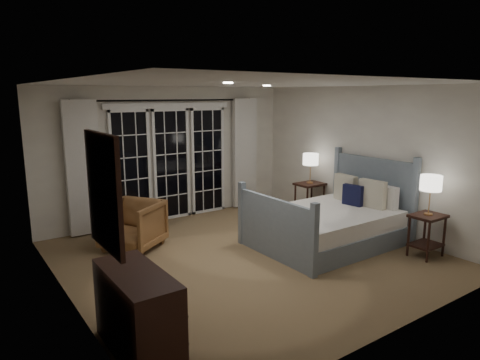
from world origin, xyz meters
TOP-DOWN VIEW (x-y plane):
  - floor at (0.00, 0.00)m, footprint 5.00×5.00m
  - ceiling at (0.00, 0.00)m, footprint 5.00×5.00m
  - wall_left at (-2.50, 0.00)m, footprint 0.02×5.00m
  - wall_right at (2.50, 0.00)m, footprint 0.02×5.00m
  - wall_back at (0.00, 2.50)m, footprint 5.00×0.02m
  - wall_front at (0.00, -2.50)m, footprint 5.00×0.02m
  - french_doors at (0.00, 2.46)m, footprint 2.50×0.04m
  - curtain_rod at (0.00, 2.40)m, footprint 3.50×0.03m
  - curtain_left at (-1.65, 2.38)m, footprint 0.55×0.10m
  - curtain_right at (1.65, 2.38)m, footprint 0.55×0.10m
  - downlight_a at (0.80, 0.60)m, footprint 0.12×0.12m
  - downlight_b at (-0.60, -0.40)m, footprint 0.12×0.12m
  - bed at (1.42, -0.28)m, footprint 2.24×1.60m
  - nightstand_left at (2.16, -1.50)m, footprint 0.49×0.39m
  - nightstand_right at (2.20, 0.99)m, footprint 0.52×0.42m
  - lamp_left at (2.16, -1.50)m, footprint 0.30×0.30m
  - lamp_right at (2.20, 0.99)m, footprint 0.30×0.30m
  - armchair at (-1.26, 1.30)m, footprint 1.13×1.13m
  - dresser at (-2.23, -1.33)m, footprint 0.47×1.10m
  - mirror at (-2.47, -1.33)m, footprint 0.05×0.85m

SIDE VIEW (x-z plane):
  - floor at x=0.00m, z-range 0.00..0.00m
  - bed at x=1.42m, z-range -0.32..0.98m
  - armchair at x=-1.26m, z-range 0.00..0.75m
  - dresser at x=-2.23m, z-range 0.00..0.78m
  - nightstand_left at x=2.16m, z-range 0.10..0.73m
  - nightstand_right at x=2.20m, z-range 0.11..0.79m
  - french_doors at x=0.00m, z-range -0.01..2.19m
  - lamp_left at x=2.16m, z-range 0.81..1.39m
  - lamp_right at x=2.20m, z-range 0.85..1.42m
  - curtain_left at x=-1.65m, z-range 0.02..2.27m
  - curtain_right at x=1.65m, z-range 0.02..2.27m
  - wall_left at x=-2.50m, z-range 0.00..2.50m
  - wall_right at x=2.50m, z-range 0.00..2.50m
  - wall_back at x=0.00m, z-range 0.00..2.50m
  - wall_front at x=0.00m, z-range 0.00..2.50m
  - mirror at x=-2.47m, z-range 1.05..2.05m
  - curtain_rod at x=0.00m, z-range 2.23..2.27m
  - downlight_a at x=0.80m, z-range 2.48..2.50m
  - downlight_b at x=-0.60m, z-range 2.48..2.50m
  - ceiling at x=0.00m, z-range 2.50..2.50m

